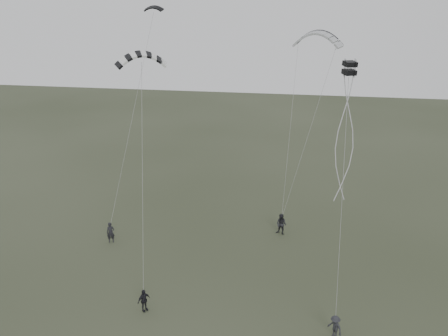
% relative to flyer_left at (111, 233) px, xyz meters
% --- Properties ---
extents(ground, '(140.00, 140.00, 0.00)m').
position_rel_flyer_left_xyz_m(ground, '(8.56, -5.07, -0.85)').
color(ground, '#2F3622').
rests_on(ground, ground).
extents(flyer_left, '(0.72, 0.59, 1.70)m').
position_rel_flyer_left_xyz_m(flyer_left, '(0.00, 0.00, 0.00)').
color(flyer_left, black).
rests_on(flyer_left, ground).
extents(flyer_right, '(1.08, 0.97, 1.82)m').
position_rel_flyer_left_xyz_m(flyer_right, '(13.34, 3.65, 0.06)').
color(flyer_right, black).
rests_on(flyer_right, ground).
extents(flyer_center, '(0.82, 0.93, 1.50)m').
position_rel_flyer_left_xyz_m(flyer_center, '(5.48, -7.55, -0.10)').
color(flyer_center, black).
rests_on(flyer_center, ground).
extents(flyer_far, '(1.07, 1.07, 1.48)m').
position_rel_flyer_left_xyz_m(flyer_far, '(16.95, -7.95, -0.11)').
color(flyer_far, '#25262A').
rests_on(flyer_far, ground).
extents(kite_dark_small, '(1.64, 0.83, 0.65)m').
position_rel_flyer_left_xyz_m(kite_dark_small, '(2.22, 6.94, 16.84)').
color(kite_dark_small, black).
rests_on(kite_dark_small, flyer_left).
extents(kite_pale_large, '(4.04, 2.57, 1.74)m').
position_rel_flyer_left_xyz_m(kite_pale_large, '(15.25, 6.91, 15.01)').
color(kite_pale_large, '#B1B3B6').
rests_on(kite_pale_large, flyer_right).
extents(kite_striped, '(3.39, 2.56, 1.44)m').
position_rel_flyer_left_xyz_m(kite_striped, '(4.01, -1.33, 14.06)').
color(kite_striped, black).
rests_on(kite_striped, flyer_center).
extents(kite_box, '(0.84, 0.87, 0.76)m').
position_rel_flyer_left_xyz_m(kite_box, '(16.76, -3.98, 13.82)').
color(kite_box, black).
rests_on(kite_box, flyer_far).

